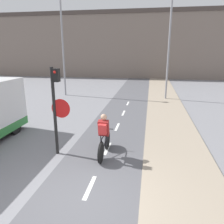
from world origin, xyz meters
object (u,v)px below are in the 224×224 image
at_px(traffic_light_pole, 56,102).
at_px(cyclist_near, 104,137).
at_px(street_lamp_far, 62,35).
at_px(street_lamp_sidewalk, 170,35).

xyz_separation_m(traffic_light_pole, cyclist_near, (1.64, 0.12, -1.21)).
distance_m(traffic_light_pole, cyclist_near, 2.04).
height_order(street_lamp_far, cyclist_near, street_lamp_far).
xyz_separation_m(street_lamp_sidewalk, cyclist_near, (-2.73, -10.09, -4.01)).
relative_size(street_lamp_sidewalk, cyclist_near, 4.32).
distance_m(traffic_light_pole, street_lamp_far, 11.43).
height_order(street_lamp_sidewalk, cyclist_near, street_lamp_sidewalk).
distance_m(traffic_light_pole, street_lamp_sidewalk, 11.46).
xyz_separation_m(traffic_light_pole, street_lamp_far, (-3.87, 10.37, 2.86)).
distance_m(street_lamp_far, cyclist_near, 12.33).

